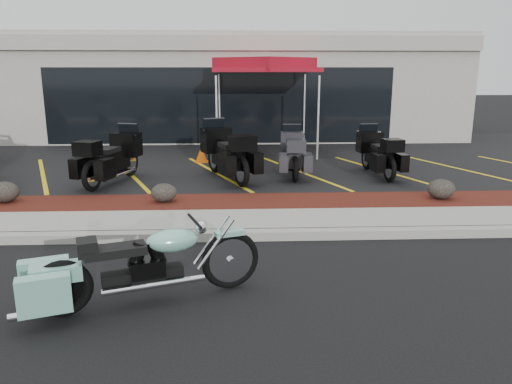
{
  "coord_description": "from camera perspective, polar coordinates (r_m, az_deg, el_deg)",
  "views": [
    {
      "loc": [
        0.47,
        -7.01,
        2.79
      ],
      "look_at": [
        0.83,
        1.2,
        0.74
      ],
      "focal_mm": 35.0,
      "sensor_mm": 36.0,
      "label": 1
    }
  ],
  "objects": [
    {
      "name": "ground",
      "position": [
        7.56,
        -5.95,
        -7.72
      ],
      "size": [
        90.0,
        90.0,
        0.0
      ],
      "primitive_type": "plane",
      "color": "black",
      "rests_on": "ground"
    },
    {
      "name": "curb",
      "position": [
        8.37,
        -5.61,
        -4.96
      ],
      "size": [
        24.0,
        0.25,
        0.15
      ],
      "primitive_type": "cube",
      "color": "gray",
      "rests_on": "ground"
    },
    {
      "name": "sidewalk",
      "position": [
        9.04,
        -5.38,
        -3.52
      ],
      "size": [
        24.0,
        1.2,
        0.15
      ],
      "primitive_type": "cube",
      "color": "gray",
      "rests_on": "ground"
    },
    {
      "name": "mulch_bed",
      "position": [
        10.19,
        -5.06,
        -1.46
      ],
      "size": [
        24.0,
        1.2,
        0.16
      ],
      "primitive_type": "cube",
      "color": "#36120C",
      "rests_on": "ground"
    },
    {
      "name": "upper_lot",
      "position": [
        15.45,
        -4.22,
        3.88
      ],
      "size": [
        26.0,
        9.6,
        0.15
      ],
      "primitive_type": "cube",
      "color": "black",
      "rests_on": "ground"
    },
    {
      "name": "dealership_building",
      "position": [
        21.49,
        -3.84,
        11.92
      ],
      "size": [
        18.0,
        8.16,
        4.0
      ],
      "color": "gray",
      "rests_on": "ground"
    },
    {
      "name": "boulder_left",
      "position": [
        11.2,
        -26.85,
        0.01
      ],
      "size": [
        0.59,
        0.49,
        0.42
      ],
      "primitive_type": "ellipsoid",
      "color": "black",
      "rests_on": "mulch_bed"
    },
    {
      "name": "boulder_mid",
      "position": [
        10.21,
        -10.48,
        -0.07
      ],
      "size": [
        0.52,
        0.44,
        0.37
      ],
      "primitive_type": "ellipsoid",
      "color": "black",
      "rests_on": "mulch_bed"
    },
    {
      "name": "boulder_right",
      "position": [
        10.95,
        20.4,
        0.33
      ],
      "size": [
        0.57,
        0.48,
        0.41
      ],
      "primitive_type": "ellipsoid",
      "color": "black",
      "rests_on": "mulch_bed"
    },
    {
      "name": "hero_cruiser",
      "position": [
        6.42,
        -2.96,
        -6.84
      ],
      "size": [
        2.95,
        1.63,
        1.01
      ],
      "primitive_type": null,
      "rotation": [
        0.0,
        0.0,
        0.33
      ],
      "color": "#7EC5B1",
      "rests_on": "ground"
    },
    {
      "name": "touring_black_front",
      "position": [
        12.77,
        -14.28,
        4.7
      ],
      "size": [
        1.54,
        2.44,
        1.33
      ],
      "primitive_type": null,
      "rotation": [
        0.0,
        0.0,
        1.25
      ],
      "color": "black",
      "rests_on": "upper_lot"
    },
    {
      "name": "touring_black_mid",
      "position": [
        12.82,
        -4.8,
        5.31
      ],
      "size": [
        1.78,
        2.6,
        1.41
      ],
      "primitive_type": null,
      "rotation": [
        0.0,
        0.0,
        1.96
      ],
      "color": "black",
      "rests_on": "upper_lot"
    },
    {
      "name": "touring_grey",
      "position": [
        13.23,
        4.07,
        5.17
      ],
      "size": [
        0.9,
        2.13,
        1.22
      ],
      "primitive_type": null,
      "rotation": [
        0.0,
        0.0,
        1.52
      ],
      "color": "#2E2E33",
      "rests_on": "upper_lot"
    },
    {
      "name": "touring_black_rear",
      "position": [
        13.52,
        12.63,
        5.08
      ],
      "size": [
        1.0,
        2.18,
        1.23
      ],
      "primitive_type": null,
      "rotation": [
        0.0,
        0.0,
        1.66
      ],
      "color": "black",
      "rests_on": "upper_lot"
    },
    {
      "name": "traffic_cone",
      "position": [
        14.41,
        -6.25,
        4.31
      ],
      "size": [
        0.45,
        0.45,
        0.45
      ],
      "primitive_type": "cone",
      "rotation": [
        0.0,
        0.0,
        0.39
      ],
      "color": "#F96008",
      "rests_on": "upper_lot"
    },
    {
      "name": "popup_canopy",
      "position": [
        16.0,
        1.01,
        14.16
      ],
      "size": [
        3.6,
        3.6,
        2.94
      ],
      "rotation": [
        0.0,
        0.0,
        0.15
      ],
      "color": "silver",
      "rests_on": "upper_lot"
    }
  ]
}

